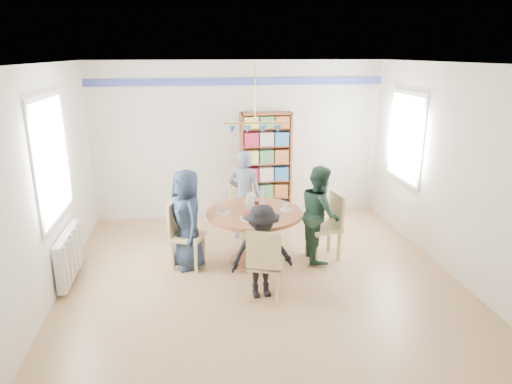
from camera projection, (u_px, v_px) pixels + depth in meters
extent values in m
plane|color=#A67F57|center=(260.00, 278.00, 5.95)|extent=(5.00, 5.00, 0.00)
plane|color=white|center=(261.00, 63.00, 5.16)|extent=(5.00, 5.00, 0.00)
plane|color=white|center=(239.00, 141.00, 7.92)|extent=(5.00, 0.00, 5.00)
plane|color=white|center=(316.00, 271.00, 3.19)|extent=(5.00, 0.00, 5.00)
plane|color=white|center=(45.00, 186.00, 5.21)|extent=(0.00, 5.00, 5.00)
plane|color=white|center=(451.00, 171.00, 5.90)|extent=(0.00, 5.00, 5.00)
cube|color=#373F97|center=(238.00, 82.00, 7.61)|extent=(5.00, 0.02, 0.12)
cube|color=white|center=(51.00, 159.00, 5.43)|extent=(0.03, 1.32, 1.52)
cube|color=white|center=(53.00, 159.00, 5.43)|extent=(0.01, 1.20, 1.40)
cube|color=white|center=(406.00, 138.00, 7.07)|extent=(0.03, 1.12, 1.42)
cube|color=white|center=(405.00, 138.00, 7.07)|extent=(0.01, 1.00, 1.30)
cylinder|color=gold|center=(255.00, 93.00, 5.74)|extent=(0.01, 0.01, 0.75)
cylinder|color=gold|center=(255.00, 123.00, 5.85)|extent=(0.80, 0.02, 0.02)
cone|color=teal|center=(232.00, 130.00, 5.84)|extent=(0.11, 0.11, 0.10)
cone|color=teal|center=(247.00, 129.00, 5.86)|extent=(0.11, 0.11, 0.10)
cone|color=teal|center=(263.00, 129.00, 5.89)|extent=(0.11, 0.11, 0.10)
cone|color=teal|center=(278.00, 129.00, 5.92)|extent=(0.11, 0.11, 0.10)
cube|color=silver|center=(69.00, 255.00, 5.80)|extent=(0.10, 1.00, 0.60)
cube|color=silver|center=(66.00, 269.00, 5.43)|extent=(0.02, 0.06, 0.56)
cube|color=silver|center=(70.00, 261.00, 5.62)|extent=(0.02, 0.06, 0.56)
cube|color=silver|center=(74.00, 255.00, 5.81)|extent=(0.02, 0.06, 0.56)
cube|color=silver|center=(78.00, 248.00, 6.00)|extent=(0.02, 0.06, 0.56)
cube|color=silver|center=(81.00, 242.00, 6.19)|extent=(0.02, 0.06, 0.56)
cylinder|color=brown|center=(255.00, 213.00, 6.19)|extent=(1.30, 1.30, 0.05)
cylinder|color=brown|center=(255.00, 239.00, 6.30)|extent=(0.16, 0.16, 0.70)
cylinder|color=brown|center=(255.00, 261.00, 6.40)|extent=(0.70, 0.70, 0.04)
cube|color=#D8C085|center=(188.00, 236.00, 6.16)|extent=(0.52, 0.52, 0.05)
cube|color=#D8C085|center=(174.00, 219.00, 6.12)|extent=(0.18, 0.40, 0.48)
cube|color=#D8C085|center=(196.00, 258.00, 6.04)|extent=(0.05, 0.05, 0.42)
cube|color=#D8C085|center=(204.00, 248.00, 6.35)|extent=(0.05, 0.05, 0.42)
cube|color=#D8C085|center=(173.00, 256.00, 6.10)|extent=(0.05, 0.05, 0.42)
cube|color=#D8C085|center=(181.00, 246.00, 6.41)|extent=(0.05, 0.05, 0.42)
cube|color=#D8C085|center=(324.00, 228.00, 6.43)|extent=(0.47, 0.47, 0.05)
cube|color=#D8C085|center=(337.00, 210.00, 6.41)|extent=(0.10, 0.42, 0.50)
cube|color=#D8C085|center=(307.00, 240.00, 6.61)|extent=(0.04, 0.04, 0.43)
cube|color=#D8C085|center=(317.00, 249.00, 6.30)|extent=(0.04, 0.04, 0.43)
cube|color=#D8C085|center=(329.00, 237.00, 6.70)|extent=(0.04, 0.04, 0.43)
cube|color=#D8C085|center=(339.00, 246.00, 6.39)|extent=(0.04, 0.04, 0.43)
cube|color=#D8C085|center=(247.00, 208.00, 7.21)|extent=(0.54, 0.54, 0.05)
cube|color=#D8C085|center=(242.00, 189.00, 7.31)|extent=(0.43, 0.16, 0.52)
cube|color=#D8C085|center=(241.00, 227.00, 7.06)|extent=(0.05, 0.05, 0.45)
cube|color=#D8C085|center=(261.00, 224.00, 7.20)|extent=(0.05, 0.05, 0.45)
cube|color=#D8C085|center=(233.00, 220.00, 7.37)|extent=(0.05, 0.05, 0.45)
cube|color=#D8C085|center=(252.00, 217.00, 7.51)|extent=(0.05, 0.05, 0.45)
cube|color=#D8C085|center=(266.00, 264.00, 5.39)|extent=(0.51, 0.51, 0.05)
cube|color=#D8C085|center=(263.00, 252.00, 5.15)|extent=(0.39, 0.17, 0.47)
cube|color=#D8C085|center=(281.00, 276.00, 5.57)|extent=(0.05, 0.05, 0.41)
cube|color=#D8C085|center=(255.00, 273.00, 5.63)|extent=(0.05, 0.05, 0.41)
cube|color=#D8C085|center=(277.00, 288.00, 5.27)|extent=(0.05, 0.05, 0.41)
cube|color=#D8C085|center=(250.00, 286.00, 5.33)|extent=(0.05, 0.05, 0.41)
imported|color=#1A2639|center=(187.00, 219.00, 6.09)|extent=(0.64, 0.78, 1.37)
imported|color=#1B3629|center=(320.00, 213.00, 6.34)|extent=(0.54, 0.68, 1.35)
imported|color=gray|center=(244.00, 195.00, 7.04)|extent=(0.59, 0.47, 1.41)
imported|color=black|center=(262.00, 252.00, 5.35)|extent=(0.79, 0.51, 1.15)
cube|color=brown|center=(242.00, 166.00, 7.90)|extent=(0.04, 0.26, 1.85)
cube|color=brown|center=(289.00, 165.00, 8.02)|extent=(0.04, 0.26, 1.85)
cube|color=brown|center=(266.00, 113.00, 7.69)|extent=(0.88, 0.26, 0.04)
cube|color=brown|center=(265.00, 214.00, 8.22)|extent=(0.88, 0.26, 0.05)
cube|color=brown|center=(265.00, 164.00, 8.07)|extent=(0.88, 0.02, 1.85)
cube|color=brown|center=(266.00, 197.00, 8.13)|extent=(0.83, 0.25, 0.02)
cube|color=brown|center=(266.00, 180.00, 8.04)|extent=(0.83, 0.25, 0.02)
cube|color=brown|center=(266.00, 163.00, 7.94)|extent=(0.83, 0.25, 0.02)
cube|color=brown|center=(266.00, 146.00, 7.85)|extent=(0.83, 0.25, 0.02)
cube|color=brown|center=(266.00, 128.00, 7.76)|extent=(0.83, 0.25, 0.02)
cube|color=maroon|center=(251.00, 208.00, 8.13)|extent=(0.24, 0.19, 0.23)
cube|color=beige|center=(266.00, 207.00, 8.16)|extent=(0.24, 0.19, 0.23)
cube|color=#296199|center=(280.00, 206.00, 8.20)|extent=(0.24, 0.19, 0.23)
cube|color=#D6C755|center=(251.00, 191.00, 8.04)|extent=(0.24, 0.19, 0.23)
cube|color=#3D6F46|center=(266.00, 190.00, 8.07)|extent=(0.24, 0.19, 0.23)
cube|color=#9A572A|center=(280.00, 190.00, 8.11)|extent=(0.24, 0.19, 0.23)
cube|color=maroon|center=(251.00, 174.00, 7.95)|extent=(0.24, 0.19, 0.23)
cube|color=beige|center=(266.00, 173.00, 7.98)|extent=(0.24, 0.19, 0.23)
cube|color=#296199|center=(281.00, 173.00, 8.02)|extent=(0.24, 0.19, 0.23)
cube|color=#D6C755|center=(251.00, 157.00, 7.85)|extent=(0.24, 0.19, 0.23)
cube|color=#3D6F46|center=(266.00, 156.00, 7.89)|extent=(0.24, 0.19, 0.23)
cube|color=#9A572A|center=(281.00, 156.00, 7.93)|extent=(0.24, 0.19, 0.23)
cube|color=maroon|center=(251.00, 139.00, 7.76)|extent=(0.24, 0.19, 0.23)
cube|color=beige|center=(266.00, 139.00, 7.80)|extent=(0.24, 0.19, 0.23)
cube|color=#296199|center=(281.00, 138.00, 7.84)|extent=(0.24, 0.19, 0.23)
cube|color=#D6C755|center=(251.00, 122.00, 7.68)|extent=(0.24, 0.19, 0.19)
cube|color=#3D6F46|center=(266.00, 122.00, 7.72)|extent=(0.24, 0.19, 0.19)
cube|color=#9A572A|center=(282.00, 121.00, 7.75)|extent=(0.24, 0.19, 0.19)
cylinder|color=white|center=(250.00, 202.00, 6.22)|extent=(0.11, 0.11, 0.22)
sphere|color=white|center=(250.00, 195.00, 6.18)|extent=(0.08, 0.08, 0.08)
cylinder|color=silver|center=(261.00, 200.00, 6.27)|extent=(0.06, 0.06, 0.25)
cylinder|color=teal|center=(261.00, 190.00, 6.23)|extent=(0.03, 0.03, 0.03)
cylinder|color=white|center=(255.00, 205.00, 6.43)|extent=(0.27, 0.27, 0.01)
cylinder|color=brown|center=(255.00, 202.00, 6.42)|extent=(0.22, 0.22, 0.08)
cylinder|color=white|center=(251.00, 218.00, 5.91)|extent=(0.27, 0.27, 0.01)
cylinder|color=brown|center=(251.00, 215.00, 5.90)|extent=(0.22, 0.22, 0.08)
cylinder|color=white|center=(222.00, 213.00, 6.12)|extent=(0.18, 0.18, 0.01)
imported|color=white|center=(222.00, 210.00, 6.11)|extent=(0.11, 0.11, 0.09)
cylinder|color=white|center=(286.00, 210.00, 6.24)|extent=(0.18, 0.18, 0.01)
imported|color=white|center=(286.00, 207.00, 6.23)|extent=(0.09, 0.09, 0.08)
cylinder|color=white|center=(250.00, 201.00, 6.60)|extent=(0.18, 0.18, 0.01)
imported|color=white|center=(250.00, 199.00, 6.58)|extent=(0.11, 0.11, 0.09)
cylinder|color=white|center=(259.00, 222.00, 5.77)|extent=(0.18, 0.18, 0.01)
imported|color=white|center=(259.00, 220.00, 5.76)|extent=(0.09, 0.09, 0.08)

